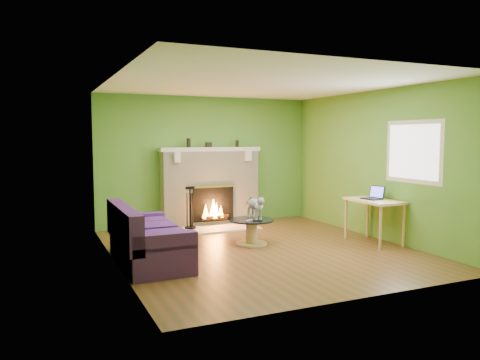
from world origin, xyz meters
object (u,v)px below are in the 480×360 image
at_px(sofa, 145,240).
at_px(coffee_table, 252,230).
at_px(cat, 255,207).
at_px(desk, 374,205).

xyz_separation_m(sofa, coffee_table, (1.87, 0.43, -0.08)).
bearing_deg(coffee_table, cat, 32.01).
bearing_deg(coffee_table, sofa, -167.08).
relative_size(sofa, coffee_table, 2.48).
bearing_deg(sofa, desk, -4.45).
height_order(sofa, cat, sofa).
relative_size(coffee_table, cat, 1.18).
relative_size(sofa, desk, 1.86).
distance_m(sofa, coffee_table, 1.92).
relative_size(desk, cat, 1.57).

